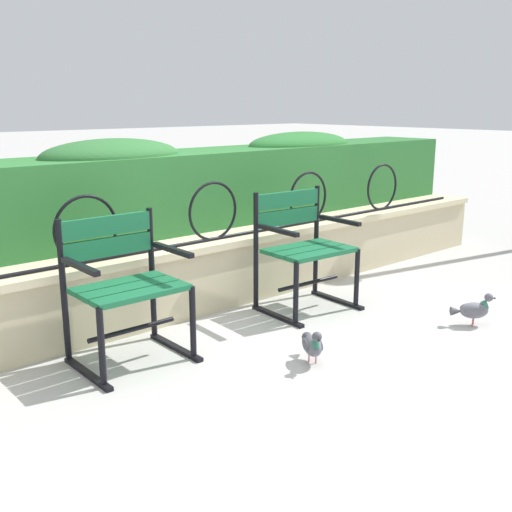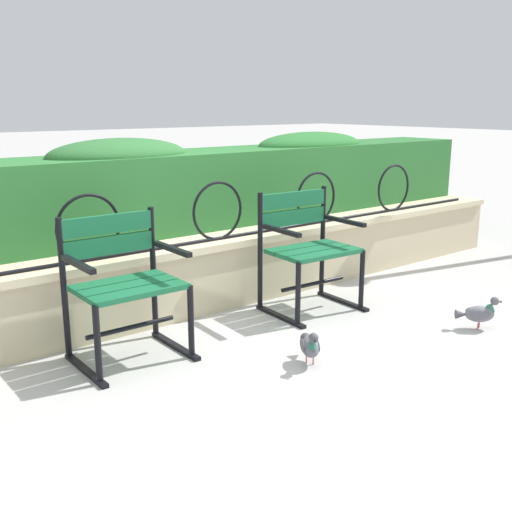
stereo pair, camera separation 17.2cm
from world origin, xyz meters
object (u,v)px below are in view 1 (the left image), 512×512
at_px(park_chair_left, 123,283).
at_px(pigeon_far_side, 313,344).
at_px(park_chair_right, 302,245).
at_px(pigeon_near_chairs, 473,309).

bearing_deg(park_chair_left, pigeon_far_side, -44.90).
relative_size(park_chair_right, pigeon_near_chairs, 3.49).
relative_size(park_chair_right, pigeon_far_side, 3.23).
distance_m(park_chair_left, park_chair_right, 1.43).
bearing_deg(pigeon_far_side, pigeon_near_chairs, -13.01).
relative_size(pigeon_near_chairs, pigeon_far_side, 0.93).
height_order(park_chair_left, pigeon_near_chairs, park_chair_left).
distance_m(park_chair_right, pigeon_far_side, 1.05).
relative_size(park_chair_left, pigeon_near_chairs, 3.44).
bearing_deg(pigeon_near_chairs, pigeon_far_side, 166.99).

